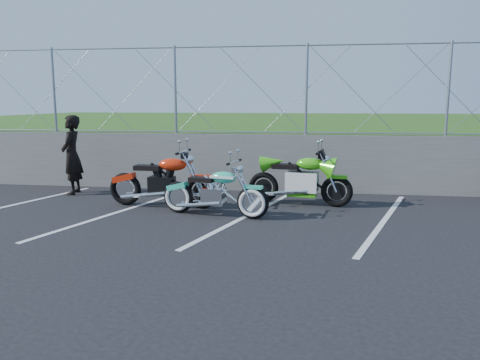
# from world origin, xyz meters

# --- Properties ---
(ground) EXTENTS (90.00, 90.00, 0.00)m
(ground) POSITION_xyz_m (0.00, 0.00, 0.00)
(ground) COLOR black
(ground) RESTS_ON ground
(retaining_wall) EXTENTS (30.00, 0.22, 1.30)m
(retaining_wall) POSITION_xyz_m (0.00, 3.50, 0.65)
(retaining_wall) COLOR slate
(retaining_wall) RESTS_ON ground
(grass_field) EXTENTS (30.00, 20.00, 1.30)m
(grass_field) POSITION_xyz_m (0.00, 13.50, 0.65)
(grass_field) COLOR #244B14
(grass_field) RESTS_ON ground
(chain_link_fence) EXTENTS (28.00, 0.03, 2.00)m
(chain_link_fence) POSITION_xyz_m (0.00, 3.50, 2.30)
(chain_link_fence) COLOR gray
(chain_link_fence) RESTS_ON retaining_wall
(parking_lines) EXTENTS (18.29, 4.31, 0.01)m
(parking_lines) POSITION_xyz_m (1.20, 1.00, 0.00)
(parking_lines) COLOR silver
(parking_lines) RESTS_ON ground
(cruiser_turquoise) EXTENTS (2.01, 0.64, 1.01)m
(cruiser_turquoise) POSITION_xyz_m (-0.56, 0.92, 0.40)
(cruiser_turquoise) COLOR black
(cruiser_turquoise) RESTS_ON ground
(naked_orange) EXTENTS (2.23, 0.76, 1.11)m
(naked_orange) POSITION_xyz_m (-1.70, 1.50, 0.47)
(naked_orange) COLOR black
(naked_orange) RESTS_ON ground
(sportbike_green) EXTENTS (2.09, 0.74, 1.09)m
(sportbike_green) POSITION_xyz_m (0.94, 2.08, 0.47)
(sportbike_green) COLOR black
(sportbike_green) RESTS_ON ground
(person_standing) EXTENTS (0.52, 0.70, 1.75)m
(person_standing) POSITION_xyz_m (-4.10, 2.48, 0.87)
(person_standing) COLOR black
(person_standing) RESTS_ON ground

